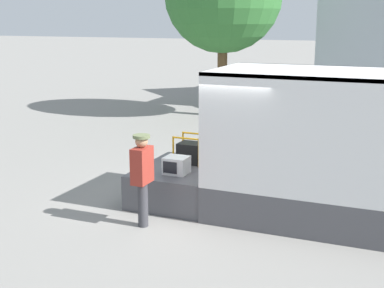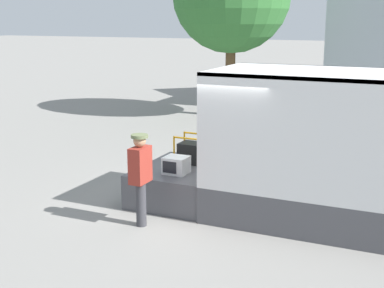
% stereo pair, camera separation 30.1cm
% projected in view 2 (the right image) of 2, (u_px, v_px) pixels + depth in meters
% --- Properties ---
extents(ground_plane, '(160.00, 160.00, 0.00)m').
position_uv_depth(ground_plane, '(219.00, 204.00, 10.54)').
color(ground_plane, gray).
extents(tailgate_deck, '(1.60, 2.09, 0.67)m').
position_uv_depth(tailgate_deck, '(183.00, 183.00, 10.78)').
color(tailgate_deck, '#4C4C51').
rests_on(tailgate_deck, ground).
extents(microwave, '(0.44, 0.42, 0.33)m').
position_uv_depth(microwave, '(176.00, 165.00, 10.25)').
color(microwave, white).
rests_on(microwave, tailgate_deck).
extents(portable_generator, '(0.60, 0.53, 0.58)m').
position_uv_depth(portable_generator, '(192.00, 152.00, 10.99)').
color(portable_generator, black).
rests_on(portable_generator, tailgate_deck).
extents(worker_person, '(0.30, 0.44, 1.65)m').
position_uv_depth(worker_person, '(140.00, 171.00, 9.24)').
color(worker_person, '#38383D').
rests_on(worker_person, ground).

